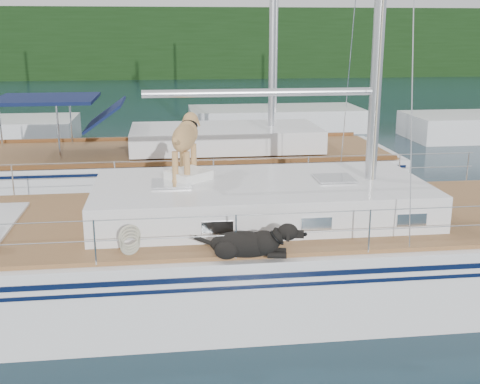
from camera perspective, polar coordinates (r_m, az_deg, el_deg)
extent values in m
plane|color=black|center=(10.01, -2.73, -9.27)|extent=(120.00, 120.00, 0.00)
cube|color=black|center=(54.11, -6.70, 13.83)|extent=(90.00, 3.00, 6.00)
cube|color=#595147|center=(55.41, -6.64, 11.37)|extent=(92.00, 1.00, 1.20)
cube|color=white|center=(9.82, -2.77, -6.61)|extent=(12.00, 3.80, 1.40)
cube|color=olive|center=(9.57, -2.82, -2.55)|extent=(11.52, 3.50, 0.06)
cube|color=white|center=(9.57, 1.93, -0.63)|extent=(5.20, 2.50, 0.55)
cylinder|color=silver|center=(9.26, 2.02, 9.40)|extent=(3.60, 0.12, 0.12)
cylinder|color=silver|center=(7.73, -1.86, -2.28)|extent=(10.56, 0.01, 0.01)
cylinder|color=silver|center=(11.11, -3.57, 3.08)|extent=(10.56, 0.01, 0.01)
cube|color=blue|center=(10.63, -2.65, -0.45)|extent=(0.69, 0.62, 0.04)
cube|color=white|center=(9.62, -4.88, 1.59)|extent=(0.80, 0.79, 0.16)
torus|color=#C0B798|center=(7.72, -10.43, -4.13)|extent=(0.39, 0.26, 0.38)
cube|color=white|center=(15.70, -5.75, 1.48)|extent=(11.00, 3.50, 1.30)
cube|color=olive|center=(15.56, -5.82, 3.81)|extent=(10.56, 3.29, 0.06)
cube|color=white|center=(15.57, -1.42, 5.20)|extent=(4.80, 2.30, 0.55)
cube|color=#0E143D|center=(15.61, -17.91, 8.40)|extent=(2.40, 2.30, 0.08)
cube|color=white|center=(25.80, 3.32, 6.78)|extent=(7.20, 3.00, 1.10)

